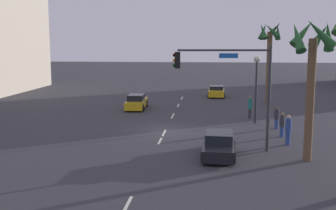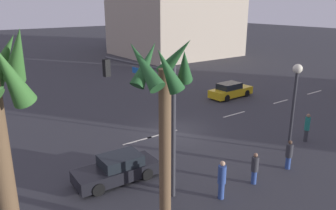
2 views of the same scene
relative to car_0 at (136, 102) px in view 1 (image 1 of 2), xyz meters
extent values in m
plane|color=#333338|center=(9.64, 3.91, -0.67)|extent=(220.00, 220.00, 0.00)
cube|color=silver|center=(-8.36, 3.91, -0.66)|extent=(2.54, 0.14, 0.01)
cube|color=silver|center=(-2.67, 3.91, -0.66)|extent=(2.16, 0.14, 0.01)
cube|color=silver|center=(3.62, 3.91, -0.66)|extent=(2.56, 0.14, 0.01)
cube|color=silver|center=(10.92, 3.91, -0.66)|extent=(2.59, 0.14, 0.01)
cube|color=silver|center=(12.98, 3.91, -0.66)|extent=(2.26, 0.14, 0.01)
cube|color=silver|center=(24.23, 3.91, -0.66)|extent=(1.97, 0.14, 0.01)
cube|color=gold|center=(-0.07, 0.00, -0.14)|extent=(4.70, 1.84, 0.73)
cube|color=black|center=(0.21, 0.01, 0.50)|extent=(2.27, 1.56, 0.56)
cylinder|color=black|center=(-1.48, -0.84, -0.35)|extent=(0.65, 0.24, 0.64)
cylinder|color=black|center=(-1.53, 0.75, -0.35)|extent=(0.65, 0.24, 0.64)
cylinder|color=black|center=(1.40, -0.76, -0.35)|extent=(0.65, 0.24, 0.64)
cylinder|color=black|center=(1.35, 0.84, -0.35)|extent=(0.65, 0.24, 0.64)
cube|color=gold|center=(-10.13, 7.96, -0.16)|extent=(4.02, 1.92, 0.69)
cube|color=black|center=(-10.37, 7.96, 0.41)|extent=(1.94, 1.66, 0.45)
cylinder|color=black|center=(-8.88, 8.80, -0.35)|extent=(0.64, 0.23, 0.64)
cylinder|color=black|center=(-8.92, 7.06, -0.35)|extent=(0.64, 0.23, 0.64)
cylinder|color=black|center=(-11.34, 8.85, -0.35)|extent=(0.64, 0.23, 0.64)
cylinder|color=black|center=(-11.38, 7.11, -0.35)|extent=(0.64, 0.23, 0.64)
cube|color=black|center=(16.56, 7.71, -0.18)|extent=(4.41, 1.93, 0.65)
cube|color=black|center=(16.30, 7.72, 0.41)|extent=(2.15, 1.62, 0.54)
cylinder|color=black|center=(17.94, 8.46, -0.35)|extent=(0.65, 0.25, 0.64)
cylinder|color=black|center=(17.86, 6.83, -0.35)|extent=(0.65, 0.25, 0.64)
cylinder|color=black|center=(15.25, 8.58, -0.35)|extent=(0.65, 0.25, 0.64)
cylinder|color=black|center=(15.18, 6.95, -0.35)|extent=(0.65, 0.25, 0.64)
cylinder|color=#38383D|center=(15.08, 10.61, 2.46)|extent=(0.20, 0.20, 6.26)
cylinder|color=#38383D|center=(15.34, 7.93, 5.35)|extent=(0.65, 5.38, 0.12)
cube|color=black|center=(15.60, 5.24, 4.77)|extent=(0.35, 0.35, 0.95)
sphere|color=#360503|center=(15.62, 5.06, 5.07)|extent=(0.20, 0.20, 0.20)
sphere|color=orange|center=(15.62, 5.06, 4.77)|extent=(0.20, 0.20, 0.20)
sphere|color=black|center=(15.62, 5.06, 4.47)|extent=(0.20, 0.20, 0.20)
cube|color=#1959B2|center=(15.31, 8.20, 5.03)|extent=(0.15, 1.10, 0.28)
cylinder|color=#2D2D33|center=(6.23, 10.84, 1.79)|extent=(0.18, 0.18, 4.91)
sphere|color=#F2EACC|center=(6.23, 10.84, 4.52)|extent=(0.56, 0.56, 0.56)
cylinder|color=#2D478C|center=(11.08, 12.14, -0.31)|extent=(0.33, 0.33, 0.71)
cylinder|color=#333338|center=(11.08, 12.14, 0.43)|extent=(0.43, 0.43, 0.77)
sphere|color=#8C664C|center=(11.08, 12.14, 0.92)|extent=(0.21, 0.21, 0.21)
cylinder|color=#2D478C|center=(13.40, 12.13, -0.26)|extent=(0.40, 0.40, 0.81)
cylinder|color=#2D478C|center=(13.40, 12.13, 0.59)|extent=(0.54, 0.54, 0.89)
sphere|color=tan|center=(13.40, 12.13, 1.15)|extent=(0.24, 0.24, 0.24)
cylinder|color=#2D478C|center=(8.29, 12.21, -0.31)|extent=(0.34, 0.34, 0.71)
cylinder|color=#333338|center=(8.29, 12.21, 0.43)|extent=(0.46, 0.46, 0.77)
sphere|color=brown|center=(8.29, 12.21, 0.92)|extent=(0.21, 0.21, 0.21)
cylinder|color=#333338|center=(4.01, 10.61, -0.26)|extent=(0.35, 0.35, 0.81)
cylinder|color=#1E7266|center=(4.01, 10.61, 0.59)|extent=(0.46, 0.46, 0.89)
sphere|color=#8C664C|center=(4.01, 10.61, 1.15)|extent=(0.24, 0.24, 0.24)
cylinder|color=brown|center=(16.94, 12.54, 2.67)|extent=(0.45, 0.45, 6.66)
cone|color=#235628|center=(17.87, 12.66, 6.24)|extent=(0.78, 1.79, 1.70)
cone|color=#235628|center=(17.30, 13.20, 6.08)|extent=(1.28, 1.04, 1.60)
cone|color=#235628|center=(16.43, 12.99, 6.11)|extent=(1.24, 1.30, 1.44)
cone|color=#235628|center=(16.17, 12.17, 6.30)|extent=(1.18, 1.65, 1.66)
cone|color=#235628|center=(17.15, 11.68, 6.06)|extent=(1.56, 0.90, 1.76)
cylinder|color=brown|center=(-3.98, 13.20, 3.11)|extent=(0.52, 0.52, 7.56)
cone|color=#235628|center=(-3.21, 13.25, 7.00)|extent=(0.66, 1.54, 1.49)
cone|color=#235628|center=(-3.79, 13.94, 6.84)|extent=(1.30, 0.85, 1.61)
cone|color=#235628|center=(-4.68, 13.75, 7.18)|extent=(1.46, 1.64, 1.65)
cone|color=#235628|center=(-4.58, 12.58, 6.95)|extent=(1.33, 1.31, 1.78)
cone|color=#235628|center=(-3.59, 12.45, 6.93)|extent=(1.44, 1.12, 1.74)
camera|label=1|loc=(39.70, 7.12, 5.76)|focal=44.26mm
camera|label=2|loc=(23.57, 21.72, 8.16)|focal=35.65mm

